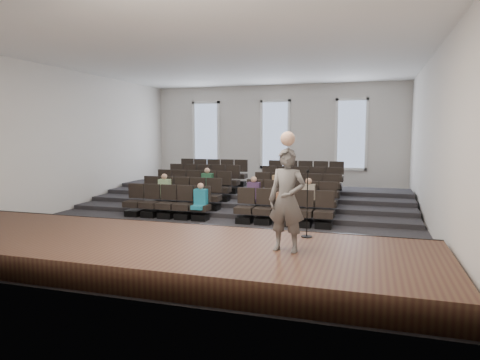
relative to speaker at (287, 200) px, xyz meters
name	(u,v)px	position (x,y,z in m)	size (l,w,h in m)	color
ground	(228,218)	(-2.89, 5.08, -1.48)	(14.00, 14.00, 0.00)	black
ceiling	(228,60)	(-2.89, 5.08, 3.53)	(12.00, 14.00, 0.02)	white
wall_back	(275,139)	(-2.89, 12.10, 1.02)	(12.00, 0.04, 5.00)	silver
wall_front	(90,148)	(-2.89, -1.94, 1.02)	(12.00, 0.04, 5.00)	silver
wall_left	(70,140)	(-8.91, 5.08, 1.02)	(0.04, 14.00, 5.00)	silver
wall_right	(433,142)	(3.13, 5.08, 1.02)	(0.04, 14.00, 5.00)	silver
stage	(151,252)	(-2.89, -0.02, -1.23)	(11.80, 3.60, 0.50)	#48301E
stage_lip	(186,233)	(-2.89, 1.75, -1.23)	(11.80, 0.06, 0.52)	black
risers	(254,198)	(-2.89, 8.25, -1.29)	(11.80, 4.80, 0.60)	black
seating_rows	(242,191)	(-2.89, 6.62, -0.80)	(6.80, 4.70, 1.67)	black
windows	(275,134)	(-2.89, 12.03, 1.22)	(8.44, 0.10, 3.24)	white
audience	(240,191)	(-2.62, 5.53, -0.65)	(5.45, 2.64, 1.10)	teal
speaker	(287,200)	(0.00, 0.00, 0.00)	(0.72, 0.47, 1.96)	#565452
mic_stand	(307,217)	(0.21, 1.23, -0.55)	(0.24, 0.24, 1.47)	black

